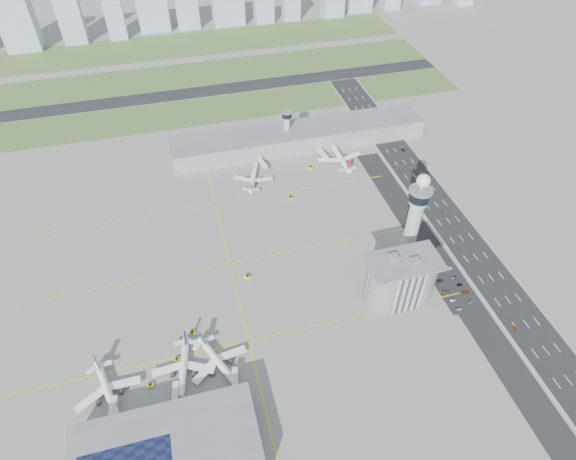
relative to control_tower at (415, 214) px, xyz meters
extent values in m
plane|color=gray|center=(-72.00, -8.00, -35.04)|extent=(1000.00, 1000.00, 0.00)
cube|color=#425C2C|center=(-92.00, 217.00, -35.00)|extent=(480.00, 50.00, 0.08)
cube|color=#43622E|center=(-92.00, 292.00, -35.00)|extent=(480.00, 60.00, 0.08)
cube|color=#476630|center=(-92.00, 372.00, -35.00)|extent=(480.00, 70.00, 0.08)
cube|color=black|center=(-92.00, 254.00, -34.98)|extent=(480.00, 22.00, 0.10)
cube|color=black|center=(43.00, -8.00, -34.99)|extent=(28.00, 500.00, 0.10)
cube|color=#9E9E99|center=(29.00, -8.00, -34.44)|extent=(0.60, 500.00, 1.20)
cube|color=#9E9E99|center=(57.00, -8.00, -34.44)|extent=(0.60, 500.00, 1.20)
cube|color=black|center=(18.00, -18.00, -35.00)|extent=(18.00, 260.00, 0.08)
cube|color=black|center=(16.00, -30.00, -34.99)|extent=(20.00, 44.00, 0.10)
cube|color=yellow|center=(-112.00, -38.00, -35.04)|extent=(260.00, 0.60, 0.01)
cube|color=yellow|center=(-112.00, 22.00, -35.04)|extent=(260.00, 0.60, 0.01)
cube|color=yellow|center=(-112.00, 82.00, -35.04)|extent=(260.00, 0.60, 0.01)
cube|color=yellow|center=(-112.00, 22.00, -35.04)|extent=(0.60, 260.00, 0.01)
cylinder|color=#ADAAA5|center=(0.00, 0.00, -11.04)|extent=(8.40, 8.40, 48.00)
cylinder|color=#ADAAA5|center=(0.00, 0.00, 10.96)|extent=(11.00, 11.00, 4.00)
cylinder|color=black|center=(0.00, 0.00, 14.96)|extent=(13.00, 13.00, 6.00)
cylinder|color=slate|center=(0.00, 0.00, 18.46)|extent=(14.00, 14.00, 1.00)
cylinder|color=#ADAAA5|center=(0.00, 0.00, 20.96)|extent=(1.60, 1.60, 5.00)
sphere|color=white|center=(0.00, 0.00, 25.46)|extent=(8.00, 8.00, 8.00)
cylinder|color=#ADAAA5|center=(-42.00, 142.00, -21.04)|extent=(5.00, 5.00, 28.00)
cylinder|color=black|center=(-42.00, 142.00, -6.04)|extent=(8.00, 8.00, 4.00)
cylinder|color=slate|center=(-42.00, 142.00, -3.54)|extent=(8.60, 8.60, 0.80)
cube|color=#B2B2B7|center=(-20.00, -30.00, -20.04)|extent=(18.00, 24.00, 30.00)
cylinder|color=#B2B2B7|center=(-29.00, -30.00, -20.04)|extent=(24.00, 24.00, 30.00)
cylinder|color=#B2B2B7|center=(-11.00, -30.00, -20.04)|extent=(24.00, 24.00, 30.00)
cube|color=slate|center=(-20.00, -30.00, -4.64)|extent=(42.00, 24.00, 0.80)
cube|color=slate|center=(-26.00, -27.00, -3.04)|extent=(6.00, 5.00, 3.00)
cube|color=slate|center=(-15.00, -32.00, -3.34)|extent=(5.00, 4.00, 2.40)
cube|color=gray|center=(-32.00, 140.00, -27.54)|extent=(210.00, 32.00, 15.00)
cube|color=slate|center=(-32.00, 140.00, -19.64)|extent=(210.00, 32.00, 0.80)
cube|color=gray|center=(-160.00, -90.00, -29.04)|extent=(84.00, 42.00, 12.00)
cube|color=slate|center=(-160.00, -90.00, -22.64)|extent=(84.00, 42.00, 0.80)
imported|color=#B5B3C6|center=(11.24, -49.01, -34.43)|extent=(3.65, 1.59, 1.23)
imported|color=#A4A6B1|center=(10.91, -42.23, -34.43)|extent=(3.79, 1.47, 1.23)
imported|color=#B63A23|center=(10.21, -35.48, -34.50)|extent=(4.13, 2.32, 1.09)
imported|color=#242428|center=(10.51, -26.61, -34.43)|extent=(4.33, 2.05, 1.22)
imported|color=navy|center=(12.04, -19.83, -34.48)|extent=(3.45, 1.79, 1.12)
imported|color=silver|center=(10.69, -10.77, -34.45)|extent=(3.68, 1.53, 1.18)
imported|color=gray|center=(20.57, -46.01, -34.46)|extent=(4.48, 2.62, 1.17)
imported|color=maroon|center=(21.30, -38.87, -34.44)|extent=(4.31, 2.15, 1.20)
imported|color=black|center=(20.90, -32.51, -34.46)|extent=(3.49, 1.58, 1.16)
imported|color=navy|center=(20.13, -26.73, -34.46)|extent=(3.68, 1.70, 1.17)
imported|color=white|center=(21.07, -18.59, -34.39)|extent=(4.72, 2.22, 1.30)
imported|color=slate|center=(20.75, -12.96, -34.39)|extent=(4.58, 2.12, 1.29)
imported|color=#953310|center=(35.08, -69.64, -34.45)|extent=(1.57, 3.55, 1.19)
imported|color=black|center=(44.07, 30.97, -34.50)|extent=(1.49, 3.41, 1.09)
imported|color=navy|center=(49.09, 109.95, -34.40)|extent=(2.81, 4.86, 1.27)
imported|color=#969BA1|center=(36.15, 172.13, -34.43)|extent=(1.74, 3.71, 1.23)
cube|color=#9EADC1|center=(-276.47, 407.19, -4.86)|extent=(35.81, 28.65, 60.36)
cube|color=#9EADC1|center=(-222.11, 411.66, -1.60)|extent=(25.49, 20.39, 66.89)
cube|color=#9EADC1|center=(-174.68, 409.90, -12.44)|extent=(20.04, 16.03, 45.20)
cube|color=#9EADC1|center=(-131.44, 428.89, -4.43)|extent=(35.76, 28.61, 61.22)
cube|color=#9EADC1|center=(1.27, 415.68, -21.17)|extent=(23.01, 18.41, 27.75)
cube|color=#9EADC1|center=(36.28, 415.34, -15.56)|extent=(20.22, 16.18, 38.97)
camera|label=1|loc=(-129.74, -188.04, 192.78)|focal=30.00mm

